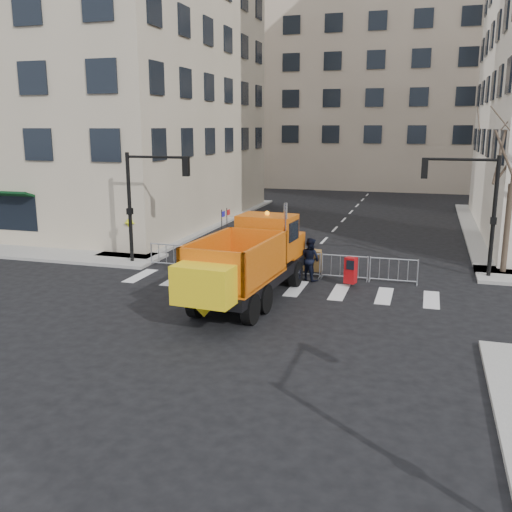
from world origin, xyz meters
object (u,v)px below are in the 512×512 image
(cop_a, at_px, (273,259))
(plow_truck, at_px, (248,260))
(newspaper_box, at_px, (351,270))
(worker, at_px, (132,235))
(cop_b, at_px, (310,259))
(cop_c, at_px, (282,260))

(cop_a, bearing_deg, plow_truck, 93.04)
(newspaper_box, bearing_deg, worker, -176.67)
(plow_truck, bearing_deg, cop_a, 4.94)
(cop_a, relative_size, newspaper_box, 1.54)
(cop_b, height_order, newspaper_box, cop_b)
(plow_truck, relative_size, cop_c, 5.79)
(cop_b, bearing_deg, cop_c, 31.85)
(plow_truck, xyz_separation_m, newspaper_box, (3.46, 3.32, -0.95))
(plow_truck, distance_m, cop_b, 4.21)
(newspaper_box, bearing_deg, cop_a, -172.12)
(cop_a, height_order, cop_b, cop_b)
(plow_truck, xyz_separation_m, cop_b, (1.62, 3.82, -0.71))
(cop_a, bearing_deg, cop_c, -177.41)
(cop_c, bearing_deg, cop_b, 112.11)
(cop_b, xyz_separation_m, newspaper_box, (1.84, -0.50, -0.24))
(plow_truck, relative_size, worker, 5.33)
(plow_truck, height_order, worker, plow_truck)
(plow_truck, xyz_separation_m, cop_a, (-0.03, 3.82, -0.81))
(newspaper_box, bearing_deg, cop_c, -173.14)
(cop_a, relative_size, cop_b, 0.89)
(worker, bearing_deg, cop_c, -14.49)
(cop_c, distance_m, newspaper_box, 3.14)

